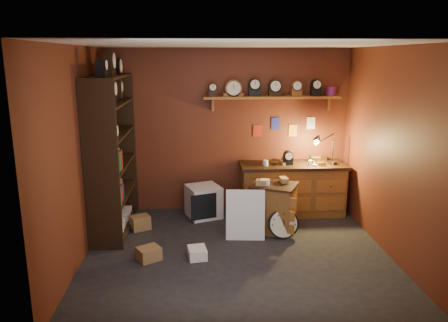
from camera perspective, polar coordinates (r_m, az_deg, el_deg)
floor at (r=5.98m, az=1.67°, el=-11.88°), size 4.00×4.00×0.00m
room_shell at (r=5.58m, az=2.15°, el=4.82°), size 4.02×3.62×2.71m
shelving_unit at (r=6.62m, az=-14.69°, el=1.65°), size 0.47×1.60×2.58m
workbench at (r=7.33m, az=8.88°, el=-3.22°), size 1.73×0.66×1.36m
low_cabinet at (r=6.58m, az=6.48°, el=-5.80°), size 0.81×0.76×0.82m
big_round_clock at (r=6.40m, az=7.75°, el=-8.11°), size 0.44×0.15×0.44m
white_panel at (r=6.42m, az=2.77°, el=-10.04°), size 0.56×0.20×0.73m
mini_fridge at (r=7.15m, az=-2.68°, el=-5.30°), size 0.64×0.66×0.52m
floor_box_a at (r=5.83m, az=-9.79°, el=-11.83°), size 0.36×0.34×0.17m
floor_box_b at (r=5.82m, az=-3.51°, el=-11.88°), size 0.27×0.31×0.14m
floor_box_c at (r=6.81m, az=-10.89°, el=-7.90°), size 0.35×0.33×0.21m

